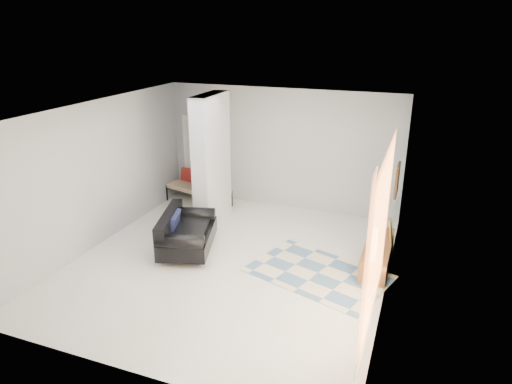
% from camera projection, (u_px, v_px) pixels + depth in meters
% --- Properties ---
extents(floor, '(6.00, 6.00, 0.00)m').
position_uv_depth(floor, '(230.00, 263.00, 8.37)').
color(floor, white).
rests_on(floor, ground).
extents(ceiling, '(6.00, 6.00, 0.00)m').
position_uv_depth(ceiling, '(227.00, 111.00, 7.40)').
color(ceiling, white).
rests_on(ceiling, wall_back).
extents(wall_back, '(6.00, 0.00, 6.00)m').
position_uv_depth(wall_back, '(281.00, 149.00, 10.52)').
color(wall_back, '#B8BBBD').
rests_on(wall_back, ground).
extents(wall_front, '(6.00, 0.00, 6.00)m').
position_uv_depth(wall_front, '(123.00, 276.00, 5.25)').
color(wall_front, '#B8BBBD').
rests_on(wall_front, ground).
extents(wall_left, '(0.00, 6.00, 6.00)m').
position_uv_depth(wall_left, '(98.00, 174.00, 8.79)').
color(wall_left, '#B8BBBD').
rests_on(wall_left, ground).
extents(wall_right, '(0.00, 6.00, 6.00)m').
position_uv_depth(wall_right, '(393.00, 213.00, 6.97)').
color(wall_right, '#B8BBBD').
rests_on(wall_right, ground).
extents(partition_column, '(0.35, 1.20, 2.80)m').
position_uv_depth(partition_column, '(212.00, 161.00, 9.65)').
color(partition_column, silver).
rests_on(partition_column, floor).
extents(hallway_door, '(0.85, 0.06, 2.04)m').
position_uv_depth(hallway_door, '(200.00, 157.00, 11.31)').
color(hallway_door, white).
rests_on(hallway_door, floor).
extents(curtain, '(0.00, 2.55, 2.55)m').
position_uv_depth(curtain, '(379.00, 241.00, 5.97)').
color(curtain, '#F68E40').
rests_on(curtain, wall_right).
extents(wall_art, '(0.04, 0.45, 0.55)m').
position_uv_depth(wall_art, '(397.00, 180.00, 7.69)').
color(wall_art, '#361F0E').
rests_on(wall_art, wall_right).
extents(media_console, '(0.45, 1.62, 0.80)m').
position_uv_depth(media_console, '(377.00, 254.00, 8.26)').
color(media_console, brown).
rests_on(media_console, floor).
extents(loveseat, '(1.30, 1.73, 0.76)m').
position_uv_depth(loveseat, '(185.00, 233.00, 8.74)').
color(loveseat, silver).
rests_on(loveseat, floor).
extents(daybed, '(1.69, 1.04, 0.77)m').
position_uv_depth(daybed, '(199.00, 186.00, 11.04)').
color(daybed, black).
rests_on(daybed, floor).
extents(area_rug, '(2.67, 2.17, 0.01)m').
position_uv_depth(area_rug, '(318.00, 273.00, 8.01)').
color(area_rug, beige).
rests_on(area_rug, floor).
extents(cylinder_lamp, '(0.11, 0.11, 0.58)m').
position_uv_depth(cylinder_lamp, '(374.00, 244.00, 7.55)').
color(cylinder_lamp, beige).
rests_on(cylinder_lamp, media_console).
extents(bronze_figurine, '(0.13, 0.13, 0.23)m').
position_uv_depth(bronze_figurine, '(379.00, 228.00, 8.57)').
color(bronze_figurine, black).
rests_on(bronze_figurine, media_console).
extents(vase, '(0.18, 0.18, 0.19)m').
position_uv_depth(vase, '(374.00, 246.00, 7.91)').
color(vase, silver).
rests_on(vase, media_console).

